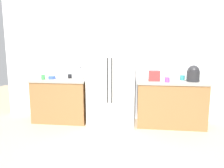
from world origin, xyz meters
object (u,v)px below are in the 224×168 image
object	(u,v)px
refrigerator	(112,78)
cup_d	(182,78)
cup_b	(70,76)
rice_cooker	(193,74)
cup_a	(43,77)
toaster	(154,76)
bowl_a	(52,78)
cup_c	(167,80)
bottle_a	(81,75)

from	to	relation	value
refrigerator	cup_d	world-z (taller)	refrigerator
cup_b	refrigerator	bearing A→B (deg)	-12.11
rice_cooker	cup_a	world-z (taller)	rice_cooker
refrigerator	cup_a	bearing A→B (deg)	-176.90
refrigerator	toaster	distance (m)	0.84
bowl_a	refrigerator	bearing A→B (deg)	-1.83
cup_a	cup_c	size ratio (longest dim) A/B	1.06
cup_b	cup_d	bearing A→B (deg)	0.11
rice_cooker	cup_b	xyz separation A→B (m)	(-2.54, 0.17, -0.11)
toaster	rice_cooker	size ratio (longest dim) A/B	0.68
bottle_a	cup_d	world-z (taller)	bottle_a
cup_b	cup_d	world-z (taller)	cup_d
toaster	cup_d	world-z (taller)	toaster
cup_c	cup_d	distance (m)	0.47
rice_cooker	toaster	bearing A→B (deg)	-179.38
toaster	bottle_a	world-z (taller)	bottle_a
bottle_a	cup_b	size ratio (longest dim) A/B	2.83
rice_cooker	bowl_a	world-z (taller)	rice_cooker
refrigerator	cup_c	size ratio (longest dim) A/B	19.87
cup_d	cup_a	bearing A→B (deg)	-174.27
cup_d	bowl_a	bearing A→B (deg)	-176.47
refrigerator	cup_c	bearing A→B (deg)	-6.08
refrigerator	cup_b	world-z (taller)	refrigerator
toaster	bowl_a	world-z (taller)	toaster
cup_b	bowl_a	bearing A→B (deg)	-154.26
toaster	rice_cooker	xyz separation A→B (m)	(0.74, 0.01, 0.05)
refrigerator	bowl_a	distance (m)	1.29
bottle_a	bowl_a	distance (m)	0.62
refrigerator	cup_d	xyz separation A→B (m)	(1.42, 0.21, 0.01)
toaster	rice_cooker	world-z (taller)	rice_cooker
cup_c	toaster	bearing A→B (deg)	148.93
bottle_a	cup_a	bearing A→B (deg)	-167.33
bowl_a	cup_c	bearing A→B (deg)	-3.77
cup_c	cup_d	size ratio (longest dim) A/B	0.97
refrigerator	bottle_a	bearing A→B (deg)	172.27
bottle_a	cup_c	distance (m)	1.77
bottle_a	cup_c	size ratio (longest dim) A/B	2.61
rice_cooker	bottle_a	bearing A→B (deg)	178.57
cup_a	cup_d	world-z (taller)	cup_a
refrigerator	cup_d	size ratio (longest dim) A/B	19.22
refrigerator	cup_b	bearing A→B (deg)	167.89
cup_a	bottle_a	bearing A→B (deg)	12.67
rice_cooker	cup_d	bearing A→B (deg)	133.44
rice_cooker	cup_b	distance (m)	2.54
bottle_a	cup_c	xyz separation A→B (m)	(1.75, -0.21, -0.05)
cup_a	bowl_a	bearing A→B (deg)	40.52
cup_a	cup_b	size ratio (longest dim) A/B	1.15
toaster	bowl_a	bearing A→B (deg)	179.63
cup_a	cup_d	bearing A→B (deg)	5.73
rice_cooker	refrigerator	bearing A→B (deg)	-178.72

